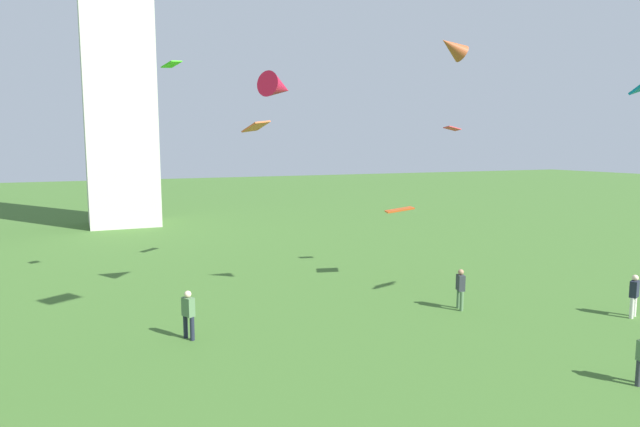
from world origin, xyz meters
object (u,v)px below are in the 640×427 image
at_px(person_5, 460,287).
at_px(kite_flying_1, 278,87).
at_px(person_0, 188,312).
at_px(kite_flying_8, 171,64).
at_px(kite_flying_7, 452,47).
at_px(kite_flying_9, 399,210).
at_px(person_4, 634,293).
at_px(kite_flying_0, 256,126).
at_px(kite_flying_4, 452,128).

bearing_deg(person_5, kite_flying_1, -98.72).
height_order(person_0, kite_flying_8, kite_flying_8).
xyz_separation_m(person_0, kite_flying_7, (10.41, -1.41, 9.92)).
xyz_separation_m(kite_flying_8, kite_flying_9, (10.94, -2.37, -7.01)).
relative_size(person_5, kite_flying_7, 1.35).
xyz_separation_m(person_4, kite_flying_9, (-5.53, 9.22, 2.74)).
xyz_separation_m(kite_flying_0, kite_flying_8, (-5.18, -3.71, 2.63)).
distance_m(person_4, person_5, 6.96).
xyz_separation_m(person_4, kite_flying_7, (-6.81, 3.57, 9.93)).
xyz_separation_m(kite_flying_1, kite_flying_8, (-3.70, 4.13, 1.27)).
relative_size(person_4, kite_flying_1, 0.93).
relative_size(kite_flying_7, kite_flying_9, 0.80).
bearing_deg(kite_flying_7, person_5, 108.18).
bearing_deg(person_4, kite_flying_8, 122.69).
relative_size(kite_flying_1, kite_flying_8, 1.85).
bearing_deg(kite_flying_9, kite_flying_4, -166.33).
distance_m(kite_flying_4, kite_flying_7, 7.40).
distance_m(person_5, kite_flying_8, 16.40).
xyz_separation_m(person_4, person_5, (-5.84, 3.80, -0.01)).
bearing_deg(person_4, kite_flying_1, 127.54).
bearing_deg(person_4, kite_flying_7, 130.19).
bearing_deg(person_5, kite_flying_4, 166.45).
bearing_deg(kite_flying_7, kite_flying_0, -154.08).
relative_size(kite_flying_0, kite_flying_8, 1.74).
relative_size(person_0, kite_flying_9, 1.10).
bearing_deg(person_5, kite_flying_0, -135.55).
bearing_deg(person_5, kite_flying_9, -164.14).
bearing_deg(kite_flying_9, kite_flying_1, 34.40).
bearing_deg(person_5, person_0, -76.78).
height_order(kite_flying_1, kite_flying_8, kite_flying_8).
bearing_deg(kite_flying_1, kite_flying_9, -110.04).
distance_m(kite_flying_1, kite_flying_8, 5.69).
bearing_deg(kite_flying_0, kite_flying_1, -139.63).
height_order(person_4, kite_flying_8, kite_flying_8).
height_order(kite_flying_0, kite_flying_1, kite_flying_1).
height_order(person_0, person_4, person_0).
height_order(kite_flying_0, kite_flying_8, kite_flying_8).
xyz_separation_m(person_5, kite_flying_0, (-5.44, 11.50, 7.13)).
relative_size(person_0, kite_flying_0, 1.00).
bearing_deg(kite_flying_8, kite_flying_7, 25.16).
bearing_deg(kite_flying_9, person_0, 40.65).
distance_m(person_4, kite_flying_1, 17.04).
bearing_deg(person_4, kite_flying_4, 84.12).
distance_m(person_4, kite_flying_9, 11.09).
xyz_separation_m(kite_flying_1, kite_flying_9, (7.24, 1.76, -5.74)).
bearing_deg(kite_flying_9, kite_flying_7, 97.86).
bearing_deg(person_0, kite_flying_1, 93.54).
bearing_deg(kite_flying_4, kite_flying_1, 9.74).
bearing_deg(kite_flying_4, kite_flying_7, 53.27).
height_order(person_5, kite_flying_7, kite_flying_7).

